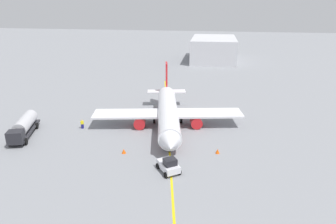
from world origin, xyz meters
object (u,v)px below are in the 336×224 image
pushback_tug (169,165)px  safety_cone_wingtip (218,151)px  airplane (168,113)px  refueling_worker (82,124)px  fuel_tanker (24,126)px  safety_cone_nose (124,151)px

pushback_tug → safety_cone_wingtip: bearing=135.6°
airplane → refueling_worker: (3.68, -15.32, -1.80)m
airplane → safety_cone_wingtip: airplane is taller
airplane → fuel_tanker: 25.23m
pushback_tug → safety_cone_nose: bearing=-118.4°
pushback_tug → safety_cone_nose: (-4.17, -7.72, -0.64)m
pushback_tug → refueling_worker: bearing=-124.0°
safety_cone_nose → safety_cone_wingtip: bearing=99.7°
fuel_tanker → refueling_worker: bearing=119.3°
refueling_worker → fuel_tanker: bearing=-60.7°
fuel_tanker → airplane: bearing=109.5°
airplane → pushback_tug: airplane is taller
airplane → fuel_tanker: (8.42, -23.77, -0.89)m
refueling_worker → airplane: bearing=103.5°
refueling_worker → safety_cone_nose: bearing=52.2°
fuel_tanker → refueling_worker: size_ratio=6.37×
pushback_tug → refueling_worker: pushback_tug is taller
safety_cone_wingtip → pushback_tug: bearing=-44.4°
airplane → safety_cone_wingtip: size_ratio=41.95×
fuel_tanker → safety_cone_wingtip: 33.16m
airplane → safety_cone_nose: (11.79, -4.85, -2.25)m
safety_cone_nose → pushback_tug: bearing=61.6°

